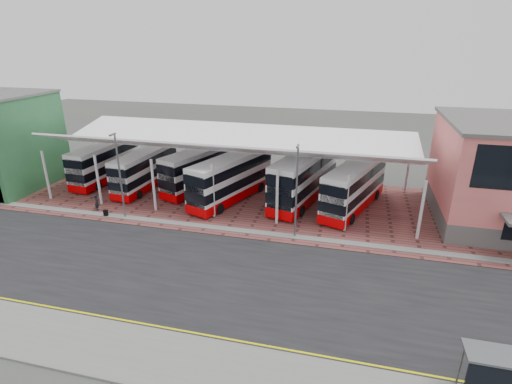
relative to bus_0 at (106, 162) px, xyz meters
The scene contains 20 objects.
ground 26.55m from the bus_0, 35.23° to the right, with size 140.00×140.00×0.00m, color #3C3F3A.
road 27.14m from the bus_0, 36.96° to the right, with size 120.00×14.00×0.02m, color black.
forecourt 23.82m from the bus_0, ahead, with size 72.00×16.00×0.06m, color brown.
sidewalk 32.56m from the bus_0, 48.30° to the right, with size 120.00×4.00×0.14m, color slate.
north_kerb 23.53m from the bus_0, 22.75° to the right, with size 120.00×0.80×0.14m, color slate.
yellow_line_near 31.10m from the bus_0, 45.85° to the right, with size 120.00×0.12×0.01m, color #F0EA00.
yellow_line_far 30.89m from the bus_0, 45.46° to the right, with size 120.00×0.12×0.01m, color #F0EA00.
canopy 16.08m from the bus_0, ahead, with size 37.00×11.63×7.07m.
shop_green 9.86m from the bus_0, 152.91° to the right, with size 6.40×10.20×10.22m.
lamp_west 11.97m from the bus_0, 49.73° to the right, with size 0.16×0.90×8.07m.
lamp_east 25.36m from the bus_0, 20.84° to the right, with size 0.16×0.90×8.07m.
bus_0 is the anchor object (origin of this frame).
bus_1 5.82m from the bus_0, 12.34° to the right, with size 3.05×10.18×4.14m.
bus_2 11.80m from the bus_0, ahead, with size 5.89×11.00×4.44m.
bus_3 16.14m from the bus_0, ahead, with size 6.19×11.33×4.58m.
bus_4 23.22m from the bus_0, ahead, with size 5.68×12.29×4.94m.
bus_5 28.24m from the bus_0, ahead, with size 6.03×11.15×4.51m.
pedestrian 9.30m from the bus_0, 62.97° to the right, with size 0.60×0.40×1.66m, color black.
suitcase 11.07m from the bus_0, 58.01° to the right, with size 0.38×0.27×0.65m, color black.
bus_shelter 42.23m from the bus_0, 33.22° to the right, with size 3.29×1.51×2.62m.
Camera 1 is at (6.12, -23.61, 15.92)m, focal length 28.00 mm.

